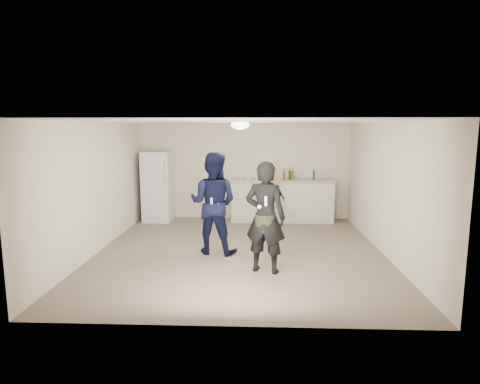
{
  "coord_description": "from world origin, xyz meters",
  "views": [
    {
      "loc": [
        0.31,
        -7.55,
        2.38
      ],
      "look_at": [
        0.0,
        0.2,
        1.15
      ],
      "focal_mm": 30.0,
      "sensor_mm": 36.0,
      "label": 1
    }
  ],
  "objects_px": {
    "woman": "(265,217)",
    "spectator": "(267,200)",
    "fridge": "(158,187)",
    "man": "(213,203)",
    "counter": "(282,201)",
    "shaker": "(260,177)"
  },
  "relations": [
    {
      "from": "shaker",
      "to": "woman",
      "type": "relative_size",
      "value": 0.09
    },
    {
      "from": "woman",
      "to": "spectator",
      "type": "height_order",
      "value": "woman"
    },
    {
      "from": "man",
      "to": "woman",
      "type": "xyz_separation_m",
      "value": [
        0.97,
        -1.02,
        -0.04
      ]
    },
    {
      "from": "woman",
      "to": "fridge",
      "type": "bearing_deg",
      "value": -36.06
    },
    {
      "from": "man",
      "to": "counter",
      "type": "bearing_deg",
      "value": -105.69
    },
    {
      "from": "spectator",
      "to": "woman",
      "type": "bearing_deg",
      "value": 84.19
    },
    {
      "from": "man",
      "to": "woman",
      "type": "distance_m",
      "value": 1.41
    },
    {
      "from": "man",
      "to": "spectator",
      "type": "relative_size",
      "value": 1.36
    },
    {
      "from": "fridge",
      "to": "spectator",
      "type": "height_order",
      "value": "fridge"
    },
    {
      "from": "fridge",
      "to": "spectator",
      "type": "relative_size",
      "value": 1.26
    },
    {
      "from": "fridge",
      "to": "shaker",
      "type": "height_order",
      "value": "fridge"
    },
    {
      "from": "woman",
      "to": "counter",
      "type": "bearing_deg",
      "value": -80.14
    },
    {
      "from": "shaker",
      "to": "woman",
      "type": "bearing_deg",
      "value": -89.09
    },
    {
      "from": "woman",
      "to": "spectator",
      "type": "xyz_separation_m",
      "value": [
        0.11,
        2.78,
        -0.22
      ]
    },
    {
      "from": "spectator",
      "to": "man",
      "type": "bearing_deg",
      "value": 55.03
    },
    {
      "from": "man",
      "to": "woman",
      "type": "bearing_deg",
      "value": 146.42
    },
    {
      "from": "fridge",
      "to": "woman",
      "type": "height_order",
      "value": "woman"
    },
    {
      "from": "counter",
      "to": "fridge",
      "type": "height_order",
      "value": "fridge"
    },
    {
      "from": "fridge",
      "to": "woman",
      "type": "bearing_deg",
      "value": -53.75
    },
    {
      "from": "fridge",
      "to": "spectator",
      "type": "xyz_separation_m",
      "value": [
        2.8,
        -0.89,
        -0.18
      ]
    },
    {
      "from": "counter",
      "to": "woman",
      "type": "relative_size",
      "value": 1.39
    },
    {
      "from": "woman",
      "to": "shaker",
      "type": "bearing_deg",
      "value": -71.4
    }
  ]
}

